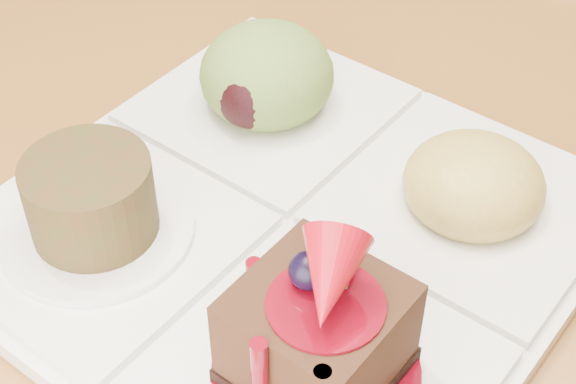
% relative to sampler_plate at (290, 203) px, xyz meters
% --- Properties ---
extents(ground, '(6.00, 6.00, 0.00)m').
position_rel_sampler_plate_xyz_m(ground, '(-0.14, 0.54, -0.77)').
color(ground, brown).
extents(sampler_plate, '(0.35, 0.35, 0.11)m').
position_rel_sampler_plate_xyz_m(sampler_plate, '(0.00, 0.00, 0.00)').
color(sampler_plate, white).
rests_on(sampler_plate, dining_table).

